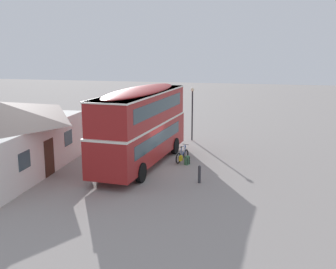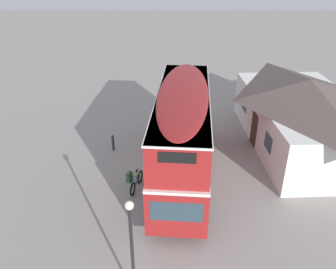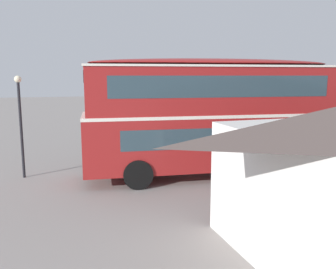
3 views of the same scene
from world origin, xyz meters
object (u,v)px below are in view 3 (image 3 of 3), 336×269
object	(u,v)px
double_decker_bus	(213,113)
water_bottle_green_metal	(162,161)
touring_bicycle	(169,157)
backpack_on_ground	(177,156)
street_lamp	(20,115)
kerb_bollard	(228,143)

from	to	relation	value
double_decker_bus	water_bottle_green_metal	size ratio (longest dim) A/B	47.10
double_decker_bus	water_bottle_green_metal	xyz separation A→B (m)	(1.47, -2.56, -2.54)
touring_bicycle	water_bottle_green_metal	distance (m)	0.46
double_decker_bus	backpack_on_ground	distance (m)	3.66
double_decker_bus	street_lamp	bearing A→B (deg)	-13.81
double_decker_bus	touring_bicycle	xyz separation A→B (m)	(1.19, -2.31, -2.27)
street_lamp	kerb_bollard	size ratio (longest dim) A/B	4.25
touring_bicycle	water_bottle_green_metal	xyz separation A→B (m)	(0.27, -0.25, -0.27)
touring_bicycle	backpack_on_ground	world-z (taller)	touring_bicycle
double_decker_bus	water_bottle_green_metal	bearing A→B (deg)	-60.20
double_decker_bus	street_lamp	xyz separation A→B (m)	(7.50, -1.84, -0.05)
water_bottle_green_metal	double_decker_bus	bearing A→B (deg)	119.80
double_decker_bus	kerb_bollard	size ratio (longest dim) A/B	10.86
double_decker_bus	backpack_on_ground	size ratio (longest dim) A/B	18.07
double_decker_bus	backpack_on_ground	world-z (taller)	double_decker_bus
touring_bicycle	backpack_on_ground	distance (m)	0.70
backpack_on_ground	street_lamp	distance (m)	7.28
backpack_on_ground	touring_bicycle	bearing A→B (deg)	37.68
touring_bicycle	backpack_on_ground	xyz separation A→B (m)	(-0.55, -0.42, -0.07)
touring_bicycle	double_decker_bus	bearing A→B (deg)	117.33
backpack_on_ground	water_bottle_green_metal	bearing A→B (deg)	11.99
water_bottle_green_metal	backpack_on_ground	bearing A→B (deg)	-168.01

